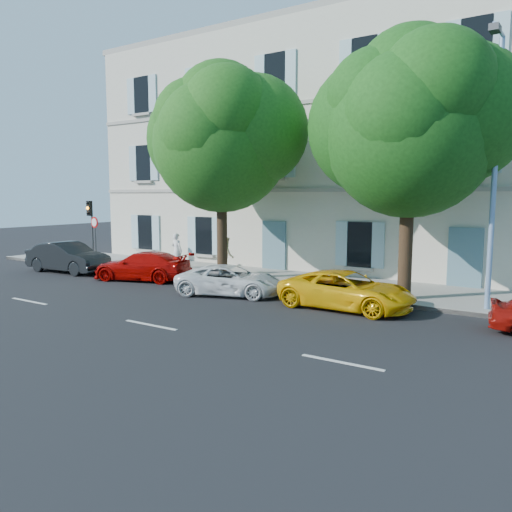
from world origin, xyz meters
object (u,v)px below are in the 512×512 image
Objects in this scene: tree_left at (221,145)px; traffic_light at (90,219)px; pedestrian_a at (177,251)px; pedestrian_b at (226,256)px; car_red_coupe at (142,266)px; car_dark_sedan at (68,257)px; tree_right at (410,133)px; car_yellow_supercar at (346,290)px; car_white_coupe at (230,280)px; road_sign at (95,230)px; street_lamp at (495,158)px.

tree_left is 2.68× the size of traffic_light.
pedestrian_a is at bearing 160.85° from tree_left.
tree_left is 5.02m from pedestrian_b.
pedestrian_a is (-0.57, 2.91, 0.38)m from car_red_coupe.
tree_right reaches higher than car_dark_sedan.
tree_left is at bearing 75.08° from car_yellow_supercar.
car_red_coupe is at bearing 89.28° from car_yellow_supercar.
tree_left is (-1.96, 2.11, 5.31)m from car_white_coupe.
road_sign reaches higher than car_white_coupe.
tree_right is 16.45m from road_sign.
tree_left is (3.24, 1.58, 5.24)m from car_red_coupe.
road_sign is at bearing -2.87° from traffic_light.
tree_left reaches higher than pedestrian_b.
traffic_light is 19.17m from street_lamp.
tree_left reaches higher than car_white_coupe.
traffic_light reaches higher than car_dark_sedan.
tree_right is 16.65m from traffic_light.
street_lamp reaches higher than pedestrian_b.
road_sign is at bearing -179.07° from tree_right.
pedestrian_a is 1.01× the size of pedestrian_b.
road_sign is (-4.84, 1.42, 1.32)m from car_red_coupe.
tree_right reaches higher than pedestrian_b.
pedestrian_b is (-8.48, 0.98, -4.84)m from tree_right.
car_white_coupe is at bearing -10.98° from road_sign.
car_yellow_supercar is at bearing 164.91° from pedestrian_a.
car_yellow_supercar is at bearing 72.08° from car_red_coupe.
car_yellow_supercar is 0.54× the size of street_lamp.
street_lamp is (18.69, -0.02, 2.96)m from road_sign.
tree_left is 6.32m from pedestrian_a.
tree_right is 5.15× the size of pedestrian_b.
pedestrian_a is at bearing 174.84° from car_red_coupe.
car_yellow_supercar is at bearing -124.66° from tree_right.
pedestrian_a is at bearing 19.26° from road_sign.
road_sign is 7.66m from pedestrian_b.
road_sign is 18.92m from street_lamp.
car_yellow_supercar is 14.79m from road_sign.
car_red_coupe is 14.56m from street_lamp.
traffic_light reaches higher than pedestrian_b.
car_white_coupe is 1.62× the size of road_sign.
street_lamp reaches higher than road_sign.
car_red_coupe is 0.49× the size of tree_left.
tree_right reaches higher than street_lamp.
pedestrian_b is (7.41, 2.99, 0.27)m from car_dark_sedan.
pedestrian_a is at bearing 174.00° from street_lamp.
pedestrian_a is (-11.72, 1.23, -4.84)m from tree_right.
tree_left reaches higher than tree_right.
street_lamp reaches higher than pedestrian_a.
road_sign is at bearing -122.64° from car_red_coupe.
road_sign is 4.62m from pedestrian_a.
car_dark_sedan is 1.10× the size of car_white_coupe.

